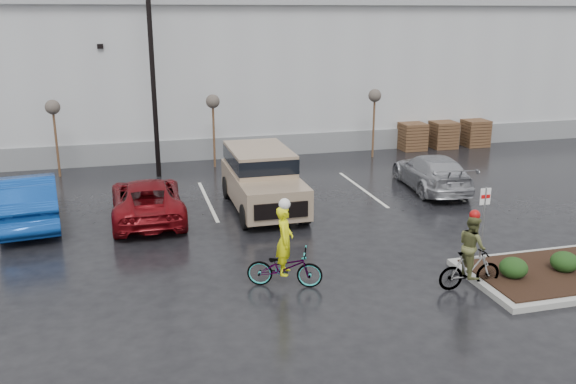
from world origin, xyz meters
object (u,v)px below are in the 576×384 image
object	(u,v)px
pallet_stack_b	(443,135)
car_red	(147,199)
car_blue	(28,199)
sapling_west	(53,111)
fire_lane_sign	(484,216)
cyclist_olive	(471,260)
sapling_mid	(213,105)
pallet_stack_a	(412,136)
suv_tan	(263,181)
pallet_stack_c	(475,133)
car_far_silver	(431,172)
lamppost	(150,36)
cyclist_hivis	(285,259)
sapling_east	(375,99)

from	to	relation	value
pallet_stack_b	car_red	size ratio (longest dim) A/B	0.28
car_blue	sapling_west	bearing A→B (deg)	-100.68
sapling_west	fire_lane_sign	bearing A→B (deg)	-47.33
car_blue	cyclist_olive	world-z (taller)	cyclist_olive
sapling_mid	car_blue	xyz separation A→B (m)	(-6.87, -6.01, -1.91)
pallet_stack_a	sapling_mid	bearing A→B (deg)	-174.29
suv_tan	pallet_stack_c	bearing A→B (deg)	30.49
sapling_west	sapling_mid	world-z (taller)	same
car_far_silver	lamppost	bearing A→B (deg)	-19.14
sapling_west	cyclist_hivis	size ratio (longest dim) A/B	1.40
sapling_mid	sapling_east	size ratio (longest dim) A/B	1.00
pallet_stack_b	cyclist_hivis	size ratio (longest dim) A/B	0.59
fire_lane_sign	cyclist_olive	xyz separation A→B (m)	(-1.03, -1.20, -0.64)
cyclist_hivis	cyclist_olive	world-z (taller)	cyclist_hivis
sapling_mid	pallet_stack_c	world-z (taller)	sapling_mid
sapling_west	cyclist_hivis	distance (m)	14.35
suv_tan	car_blue	bearing A→B (deg)	176.23
pallet_stack_b	cyclist_olive	distance (m)	16.74
pallet_stack_c	suv_tan	bearing A→B (deg)	-149.51
fire_lane_sign	car_far_silver	bearing A→B (deg)	72.37
car_blue	cyclist_olive	bearing A→B (deg)	137.16
fire_lane_sign	cyclist_olive	distance (m)	1.71
pallet_stack_a	cyclist_hivis	bearing A→B (deg)	-126.42
sapling_mid	pallet_stack_b	bearing A→B (deg)	4.89
car_far_silver	cyclist_hivis	world-z (taller)	cyclist_hivis
sapling_mid	fire_lane_sign	world-z (taller)	sapling_mid
fire_lane_sign	car_blue	world-z (taller)	fire_lane_sign
sapling_east	suv_tan	world-z (taller)	sapling_east
sapling_east	car_blue	size ratio (longest dim) A/B	0.64
pallet_stack_a	car_blue	world-z (taller)	car_blue
lamppost	cyclist_olive	world-z (taller)	lamppost
pallet_stack_c	suv_tan	distance (m)	14.81
sapling_west	sapling_mid	size ratio (longest dim) A/B	1.00
car_red	cyclist_olive	size ratio (longest dim) A/B	2.37
lamppost	cyclist_hivis	size ratio (longest dim) A/B	4.03
sapling_east	cyclist_hivis	world-z (taller)	sapling_east
lamppost	cyclist_hivis	distance (m)	12.93
car_blue	cyclist_hivis	bearing A→B (deg)	128.17
sapling_west	car_blue	world-z (taller)	sapling_west
car_blue	car_far_silver	distance (m)	14.43
sapling_mid	pallet_stack_a	bearing A→B (deg)	5.71
sapling_west	cyclist_olive	xyz separation A→B (m)	(10.77, -14.00, -1.97)
car_blue	cyclist_olive	distance (m)	13.70
sapling_east	car_red	distance (m)	12.67
cyclist_hivis	car_blue	bearing A→B (deg)	65.96
suv_tan	cyclist_hivis	xyz separation A→B (m)	(-0.84, -6.18, -0.32)
lamppost	car_blue	size ratio (longest dim) A/B	1.85
pallet_stack_b	car_far_silver	world-z (taller)	car_far_silver
pallet_stack_c	suv_tan	xyz separation A→B (m)	(-12.76, -7.51, 0.35)
sapling_mid	suv_tan	bearing A→B (deg)	-83.53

